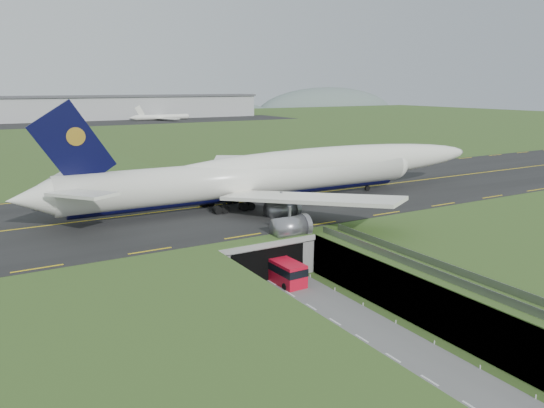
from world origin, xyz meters
TOP-DOWN VIEW (x-y plane):
  - ground at (0.00, 0.00)m, footprint 900.00×900.00m
  - airfield_deck at (0.00, 0.00)m, footprint 800.00×800.00m
  - trench_road at (0.00, -7.50)m, footprint 12.00×75.00m
  - taxiway at (0.00, 33.00)m, footprint 800.00×44.00m
  - tunnel_portal at (0.00, 16.71)m, footprint 17.00×22.30m
  - guideway at (11.00, -19.11)m, footprint 3.00×53.00m
  - jumbo_jet at (15.84, 29.60)m, footprint 96.37×61.74m
  - shuttle_tram at (1.60, 6.60)m, footprint 3.41×8.39m
  - cargo_terminal at (-0.15, 299.41)m, footprint 320.00×67.00m
  - distant_hills at (64.38, 430.00)m, footprint 700.00×91.00m

SIDE VIEW (x-z plane):
  - distant_hills at x=64.38m, z-range -34.00..26.00m
  - ground at x=0.00m, z-range 0.00..0.00m
  - trench_road at x=0.00m, z-range 0.00..0.20m
  - shuttle_tram at x=1.60m, z-range 0.16..3.52m
  - airfield_deck at x=0.00m, z-range 0.00..6.00m
  - tunnel_portal at x=0.00m, z-range 0.33..6.33m
  - guideway at x=11.00m, z-range 1.80..8.85m
  - taxiway at x=0.00m, z-range 6.00..6.18m
  - jumbo_jet at x=15.84m, z-range 1.29..21.71m
  - cargo_terminal at x=-0.15m, z-range 6.16..21.76m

